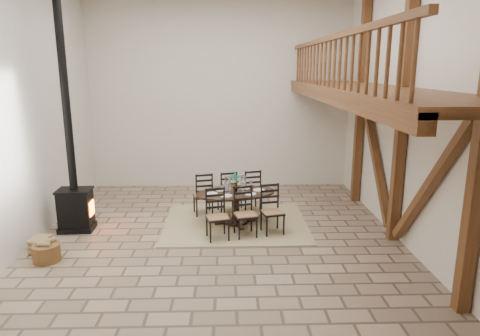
{
  "coord_description": "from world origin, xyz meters",
  "views": [
    {
      "loc": [
        0.2,
        -7.69,
        3.26
      ],
      "look_at": [
        0.43,
        0.4,
        1.34
      ],
      "focal_mm": 32.0,
      "sensor_mm": 36.0,
      "label": 1
    }
  ],
  "objects_px": {
    "wood_stove": "(73,177)",
    "log_stack": "(41,245)",
    "log_basket": "(47,252)",
    "dining_table": "(236,207)"
  },
  "relations": [
    {
      "from": "wood_stove",
      "to": "log_stack",
      "type": "xyz_separation_m",
      "value": [
        -0.28,
        -1.08,
        -0.98
      ]
    },
    {
      "from": "log_basket",
      "to": "log_stack",
      "type": "bearing_deg",
      "value": 124.84
    },
    {
      "from": "log_stack",
      "to": "log_basket",
      "type": "bearing_deg",
      "value": -55.16
    },
    {
      "from": "log_stack",
      "to": "dining_table",
      "type": "bearing_deg",
      "value": 21.17
    },
    {
      "from": "wood_stove",
      "to": "log_stack",
      "type": "height_order",
      "value": "wood_stove"
    },
    {
      "from": "dining_table",
      "to": "wood_stove",
      "type": "relative_size",
      "value": 0.44
    },
    {
      "from": "dining_table",
      "to": "log_basket",
      "type": "xyz_separation_m",
      "value": [
        -3.28,
        -1.73,
        -0.21
      ]
    },
    {
      "from": "wood_stove",
      "to": "log_basket",
      "type": "distance_m",
      "value": 1.73
    },
    {
      "from": "wood_stove",
      "to": "log_stack",
      "type": "bearing_deg",
      "value": -106.58
    },
    {
      "from": "log_basket",
      "to": "log_stack",
      "type": "height_order",
      "value": "log_basket"
    }
  ]
}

